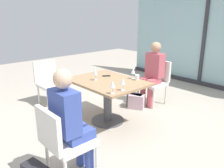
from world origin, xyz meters
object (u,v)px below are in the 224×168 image
Objects in this scene: wine_glass_0 at (133,71)px; wine_glass_2 at (113,85)px; wine_glass_3 at (123,82)px; handbag_2 at (135,100)px; chair_front_right at (63,139)px; coffee_cup at (137,77)px; cell_phone_on_table at (106,76)px; dining_table_main at (108,91)px; wine_glass_1 at (95,72)px; person_front_right at (70,119)px; handbag_0 at (136,102)px; chair_side_end at (49,80)px; person_near_window at (153,71)px; chair_near_window at (156,79)px.

wine_glass_2 is (0.32, -0.76, 0.00)m from wine_glass_0.
wine_glass_3 reaches higher than handbag_2.
chair_front_right is 1.77m from coffee_cup.
cell_phone_on_table is (-0.52, -0.22, -0.04)m from coffee_cup.
wine_glass_1 is at bearing -139.40° from dining_table_main.
cell_phone_on_table is 0.88m from handbag_2.
person_front_right is at bearing -74.32° from wine_glass_2.
wine_glass_0 is 0.82m from wine_glass_2.
chair_front_right is 0.23m from person_front_right.
wine_glass_1 is (-0.91, 1.06, 0.16)m from person_front_right.
dining_table_main is 0.54m from coffee_cup.
wine_glass_2 is 0.62× the size of handbag_2.
handbag_0 is (-0.56, 0.94, -0.72)m from wine_glass_3.
wine_glass_0 reaches higher than chair_side_end.
cell_phone_on_table is (-0.07, 0.30, -0.13)m from wine_glass_1.
person_front_right is 1.06m from wine_glass_3.
person_front_right is 8.75× the size of cell_phone_on_table.
handbag_0 is at bearing -95.30° from person_near_window.
chair_near_window is 9.67× the size of coffee_cup.
person_front_right reaches higher than chair_front_right.
wine_glass_2 reaches higher than handbag_2.
dining_table_main reaches higher than handbag_0.
dining_table_main is at bearing -90.00° from person_near_window.
coffee_cup is (0.30, -0.80, 0.08)m from person_near_window.
wine_glass_3 is at bearing -2.99° from wine_glass_1.
wine_glass_3 is 0.62× the size of handbag_0.
person_front_right reaches higher than chair_near_window.
wine_glass_3 is at bearing -68.24° from coffee_cup.
handbag_0 is at bearing -45.33° from handbag_2.
dining_table_main is 6.68× the size of wine_glass_1.
chair_front_right is 2.37m from chair_side_end.
person_front_right is 6.81× the size of wine_glass_0.
wine_glass_2 is (0.68, -0.24, 0.00)m from wine_glass_1.
person_near_window is at bearing 83.45° from wine_glass_1.
chair_front_right reaches higher than handbag_0.
chair_near_window is 0.64m from handbag_0.
chair_front_right is 4.70× the size of wine_glass_2.
coffee_cup is (1.71, 0.73, 0.28)m from chair_side_end.
chair_side_end is 1.33m from wine_glass_1.
person_front_right is 14.00× the size of coffee_cup.
dining_table_main is 0.91m from handbag_2.
chair_side_end is (-1.41, -0.34, -0.05)m from dining_table_main.
dining_table_main is 8.58× the size of cell_phone_on_table.
chair_near_window is at bearing 63.64° from handbag_2.
chair_near_window is 2.90× the size of handbag_2.
chair_front_right is at bearing -52.06° from wine_glass_1.
coffee_cup is (0.30, -0.91, 0.28)m from chair_near_window.
wine_glass_0 reaches higher than handbag_2.
wine_glass_3 is (0.52, -1.35, 0.16)m from person_near_window.
chair_near_window is 1.00m from wine_glass_0.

